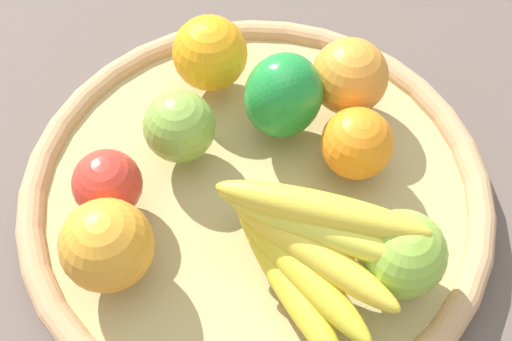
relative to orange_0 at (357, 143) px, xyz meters
name	(u,v)px	position (x,y,z in m)	size (l,w,h in m)	color
ground_plane	(256,203)	(0.10, 0.02, -0.07)	(2.40, 2.40, 0.00)	brown
basket	(256,193)	(0.10, 0.02, -0.05)	(0.47, 0.47, 0.04)	tan
orange_0	(357,143)	(0.00, 0.00, 0.00)	(0.07, 0.07, 0.07)	orange
orange_3	(107,245)	(0.23, 0.11, 0.01)	(0.08, 0.08, 0.08)	orange
apple_2	(402,254)	(-0.02, 0.12, 0.00)	(0.08, 0.08, 0.08)	#91BC3C
orange_1	(210,53)	(0.14, -0.12, 0.00)	(0.08, 0.08, 0.08)	orange
apple_0	(107,184)	(0.24, 0.04, 0.00)	(0.07, 0.07, 0.07)	red
banana_bunch	(306,245)	(0.06, 0.11, 0.01)	(0.19, 0.18, 0.09)	yellow
apple_1	(179,126)	(0.17, -0.03, 0.00)	(0.07, 0.07, 0.07)	#81A83E
bell_pepper	(283,96)	(0.07, -0.05, 0.01)	(0.08, 0.07, 0.09)	#208C37
orange_2	(350,77)	(0.00, -0.08, 0.00)	(0.08, 0.08, 0.08)	orange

